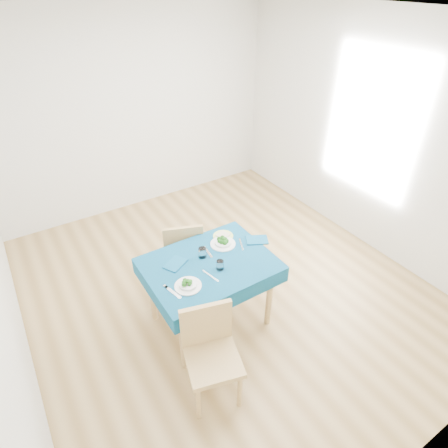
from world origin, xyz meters
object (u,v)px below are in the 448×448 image
chair_near (213,353)px  bowl_near (188,283)px  bowl_far (223,241)px  side_plate (223,236)px  chair_far (183,244)px  table (210,293)px

chair_near → bowl_near: chair_near is taller
bowl_near → bowl_far: size_ratio=0.94×
bowl_near → side_plate: size_ratio=1.14×
side_plate → bowl_near: bearing=-144.9°
side_plate → bowl_far: bearing=-123.1°
chair_far → side_plate: bearing=143.9°
table → chair_far: (0.07, 0.68, 0.13)m
chair_far → bowl_near: 0.97m
chair_near → bowl_near: bearing=97.0°
table → bowl_far: bearing=33.5°
chair_near → chair_far: chair_near is taller
chair_near → bowl_near: (0.08, 0.52, 0.27)m
bowl_far → chair_near: bearing=-126.5°
chair_near → side_plate: 1.22m
table → chair_near: 0.80m
chair_far → bowl_far: bearing=131.5°
chair_near → side_plate: bearing=69.2°
chair_near → chair_far: 1.44m
bowl_near → side_plate: bowl_near is taller
table → side_plate: size_ratio=5.67×
table → side_plate: bearing=40.4°
table → bowl_far: size_ratio=4.68×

